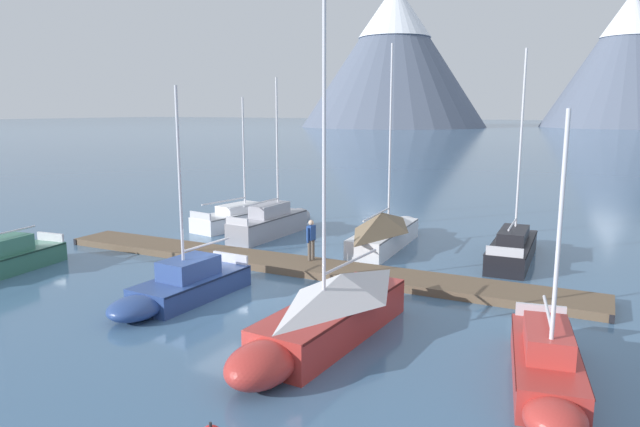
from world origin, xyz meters
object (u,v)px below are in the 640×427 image
object	(u,v)px
sailboat_outer_slip	(327,313)
person_on_dock	(311,237)
sailboat_last_slip	(547,366)
sailboat_mid_dock_port	(274,222)
sailboat_mid_dock_starboard	(181,286)
sailboat_far_berth	(386,230)
sailboat_end_of_dock	(514,246)
sailboat_second_berth	(243,216)

from	to	relation	value
sailboat_outer_slip	person_on_dock	distance (m)	7.84
sailboat_outer_slip	sailboat_last_slip	distance (m)	5.82
sailboat_mid_dock_port	sailboat_last_slip	world-z (taller)	sailboat_mid_dock_port
sailboat_outer_slip	sailboat_mid_dock_starboard	bearing A→B (deg)	173.96
sailboat_far_berth	sailboat_end_of_dock	world-z (taller)	sailboat_far_berth
sailboat_end_of_dock	sailboat_last_slip	xyz separation A→B (m)	(3.02, -11.90, -0.03)
sailboat_far_berth	sailboat_last_slip	bearing A→B (deg)	-52.03
sailboat_outer_slip	person_on_dock	xyz separation A→B (m)	(-4.29, 6.55, 0.41)
sailboat_second_berth	person_on_dock	bearing A→B (deg)	-36.47
sailboat_last_slip	person_on_dock	bearing A→B (deg)	147.37
sailboat_second_berth	sailboat_mid_dock_starboard	world-z (taller)	sailboat_mid_dock_starboard
sailboat_mid_dock_port	sailboat_mid_dock_starboard	distance (m)	10.84
sailboat_end_of_dock	person_on_dock	distance (m)	8.95
sailboat_mid_dock_port	sailboat_far_berth	size ratio (longest dim) A/B	0.86
sailboat_far_berth	sailboat_second_berth	bearing A→B (deg)	173.69
sailboat_last_slip	person_on_dock	xyz separation A→B (m)	(-10.10, 6.47, 0.71)
sailboat_far_berth	person_on_dock	distance (m)	4.94
sailboat_outer_slip	sailboat_mid_dock_port	bearing A→B (deg)	129.60
sailboat_mid_dock_starboard	sailboat_far_berth	xyz separation A→B (m)	(3.07, 10.65, 0.32)
sailboat_far_berth	sailboat_outer_slip	distance (m)	11.66
sailboat_mid_dock_port	sailboat_outer_slip	world-z (taller)	sailboat_outer_slip
sailboat_mid_dock_starboard	person_on_dock	xyz separation A→B (m)	(1.70, 5.92, 0.73)
sailboat_second_berth	sailboat_mid_dock_starboard	xyz separation A→B (m)	(6.07, -11.66, 0.01)
sailboat_mid_dock_starboard	sailboat_outer_slip	distance (m)	6.03
sailboat_outer_slip	sailboat_last_slip	bearing A→B (deg)	0.82
sailboat_second_berth	sailboat_end_of_dock	size ratio (longest dim) A/B	0.79
sailboat_second_berth	person_on_dock	size ratio (longest dim) A/B	4.21
sailboat_end_of_dock	person_on_dock	size ratio (longest dim) A/B	5.32
sailboat_second_berth	sailboat_outer_slip	bearing A→B (deg)	-45.56
sailboat_mid_dock_starboard	sailboat_outer_slip	size ratio (longest dim) A/B	0.76
sailboat_far_berth	sailboat_outer_slip	xyz separation A→B (m)	(2.93, -11.28, -0.01)
sailboat_mid_dock_starboard	sailboat_far_berth	world-z (taller)	sailboat_far_berth
person_on_dock	sailboat_outer_slip	bearing A→B (deg)	-56.79
person_on_dock	sailboat_second_berth	bearing A→B (deg)	143.53
sailboat_mid_dock_starboard	sailboat_far_berth	distance (m)	11.09
sailboat_last_slip	sailboat_end_of_dock	bearing A→B (deg)	104.24
sailboat_mid_dock_starboard	sailboat_end_of_dock	bearing A→B (deg)	52.26
sailboat_mid_dock_port	person_on_dock	world-z (taller)	sailboat_mid_dock_port
sailboat_mid_dock_starboard	sailboat_last_slip	bearing A→B (deg)	-2.67
sailboat_second_berth	sailboat_mid_dock_port	distance (m)	3.21
sailboat_second_berth	sailboat_far_berth	size ratio (longest dim) A/B	0.76
sailboat_outer_slip	sailboat_end_of_dock	size ratio (longest dim) A/B	1.05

